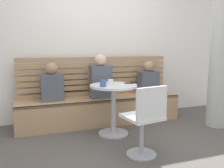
# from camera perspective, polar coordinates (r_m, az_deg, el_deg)

# --- Properties ---
(ground) EXTENTS (8.00, 8.00, 0.00)m
(ground) POSITION_cam_1_polar(r_m,az_deg,el_deg) (3.01, 4.02, -16.20)
(ground) COLOR #514C47
(back_wall) EXTENTS (5.20, 0.10, 2.90)m
(back_wall) POSITION_cam_1_polar(r_m,az_deg,el_deg) (4.28, -4.60, 11.24)
(back_wall) COLOR white
(back_wall) RESTS_ON ground
(concrete_pillar) EXTENTS (0.32, 0.32, 2.80)m
(concrete_pillar) POSITION_cam_1_polar(r_m,az_deg,el_deg) (4.09, 25.07, 9.85)
(concrete_pillar) COLOR #B2B2AD
(concrete_pillar) RESTS_ON ground
(booth_bench) EXTENTS (2.70, 0.52, 0.44)m
(booth_bench) POSITION_cam_1_polar(r_m,az_deg,el_deg) (3.99, -2.76, -6.38)
(booth_bench) COLOR tan
(booth_bench) RESTS_ON ground
(booth_backrest) EXTENTS (2.65, 0.04, 0.67)m
(booth_backrest) POSITION_cam_1_polar(r_m,az_deg,el_deg) (4.11, -3.78, 1.97)
(booth_backrest) COLOR #A68157
(booth_backrest) RESTS_ON booth_bench
(cafe_table) EXTENTS (0.68, 0.68, 0.74)m
(cafe_table) POSITION_cam_1_polar(r_m,az_deg,el_deg) (3.42, 0.35, -3.87)
(cafe_table) COLOR #ADADB2
(cafe_table) RESTS_ON ground
(white_chair) EXTENTS (0.46, 0.46, 0.85)m
(white_chair) POSITION_cam_1_polar(r_m,az_deg,el_deg) (2.75, 8.11, -8.33)
(white_chair) COLOR #ADADB2
(white_chair) RESTS_ON ground
(person_adult) EXTENTS (0.34, 0.22, 0.72)m
(person_adult) POSITION_cam_1_polar(r_m,az_deg,el_deg) (3.87, -2.84, 1.30)
(person_adult) COLOR #4C515B
(person_adult) RESTS_ON booth_bench
(person_child_left) EXTENTS (0.34, 0.22, 0.59)m
(person_child_left) POSITION_cam_1_polar(r_m,az_deg,el_deg) (4.25, 8.79, 1.04)
(person_child_left) COLOR #4C515B
(person_child_left) RESTS_ON booth_bench
(person_child_middle) EXTENTS (0.34, 0.22, 0.60)m
(person_child_middle) POSITION_cam_1_polar(r_m,az_deg,el_deg) (3.79, -14.35, -0.02)
(person_child_middle) COLOR #4C515B
(person_child_middle) RESTS_ON booth_bench
(cup_ceramic_white) EXTENTS (0.08, 0.08, 0.07)m
(cup_ceramic_white) POSITION_cam_1_polar(r_m,az_deg,el_deg) (3.41, -0.37, 0.51)
(cup_ceramic_white) COLOR white
(cup_ceramic_white) RESTS_ON cafe_table
(cup_mug_blue) EXTENTS (0.08, 0.08, 0.09)m
(cup_mug_blue) POSITION_cam_1_polar(r_m,az_deg,el_deg) (3.20, -2.17, 0.16)
(cup_mug_blue) COLOR #3D5B9E
(cup_mug_blue) RESTS_ON cafe_table
(plate_small) EXTENTS (0.17, 0.17, 0.01)m
(plate_small) POSITION_cam_1_polar(r_m,az_deg,el_deg) (3.38, 1.87, -0.09)
(plate_small) COLOR white
(plate_small) RESTS_ON cafe_table
(phone_on_table) EXTENTS (0.16, 0.12, 0.01)m
(phone_on_table) POSITION_cam_1_polar(r_m,az_deg,el_deg) (3.51, 4.09, 0.21)
(phone_on_table) COLOR black
(phone_on_table) RESTS_ON cafe_table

